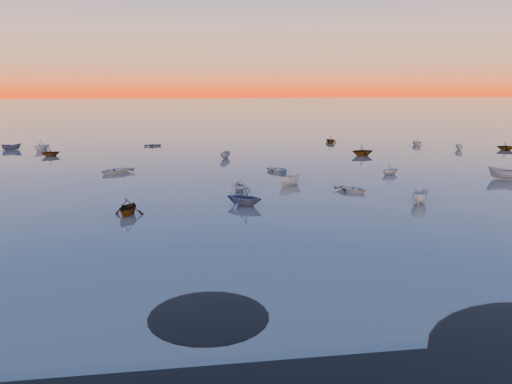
{
  "coord_description": "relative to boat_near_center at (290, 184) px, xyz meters",
  "views": [
    {
      "loc": [
        -3.87,
        -22.79,
        12.15
      ],
      "look_at": [
        3.51,
        28.0,
        0.94
      ],
      "focal_mm": 35.0,
      "sensor_mm": 36.0,
      "label": 1
    }
  ],
  "objects": [
    {
      "name": "boat_near_center",
      "position": [
        0.0,
        0.0,
        0.0
      ],
      "size": [
        3.53,
        3.9,
        1.29
      ],
      "primitive_type": "imported",
      "rotation": [
        0.0,
        0.0,
        2.24
      ],
      "color": "#BABAB5",
      "rests_on": "ground"
    },
    {
      "name": "mud_lobes",
      "position": [
        -8.95,
        -37.15,
        0.01
      ],
      "size": [
        140.0,
        6.0,
        0.07
      ],
      "primitive_type": null,
      "color": "black",
      "rests_on": "ground"
    },
    {
      "name": "moored_fleet",
      "position": [
        -8.95,
        16.85,
        0.0
      ],
      "size": [
        124.0,
        58.0,
        1.2
      ],
      "primitive_type": null,
      "color": "#BABAB5",
      "rests_on": "ground"
    },
    {
      "name": "boat_near_right",
      "position": [
        -6.61,
        -3.07,
        0.0
      ],
      "size": [
        3.5,
        1.75,
        1.2
      ],
      "primitive_type": "imported",
      "rotation": [
        0.0,
        0.0,
        3.2
      ],
      "color": "#BABAB5",
      "rests_on": "ground"
    },
    {
      "name": "ground",
      "position": [
        -8.95,
        63.85,
        0.0
      ],
      "size": [
        600.0,
        600.0,
        0.0
      ],
      "primitive_type": "plane",
      "color": "#625B52",
      "rests_on": "ground"
    }
  ]
}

